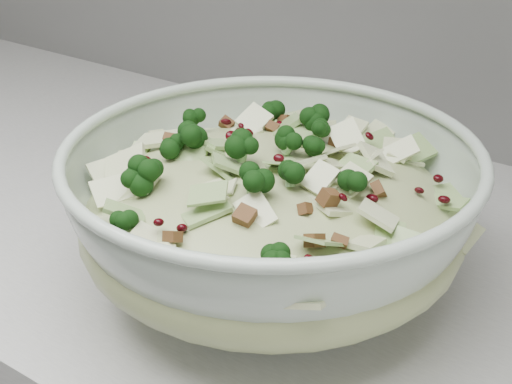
% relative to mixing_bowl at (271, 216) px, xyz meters
% --- Properties ---
extents(mixing_bowl, '(0.43, 0.43, 0.14)m').
position_rel_mixing_bowl_xyz_m(mixing_bowl, '(0.00, 0.00, 0.00)').
color(mixing_bowl, '#B2C3B2').
rests_on(mixing_bowl, counter).
extents(salad, '(0.40, 0.40, 0.14)m').
position_rel_mixing_bowl_xyz_m(salad, '(-0.00, 0.00, 0.02)').
color(salad, '#ACBC80').
rests_on(salad, mixing_bowl).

